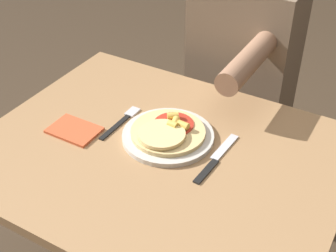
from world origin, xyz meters
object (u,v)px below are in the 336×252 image
Objects in this scene: fork at (122,121)px; person_diner at (242,72)px; knife at (216,159)px; plate at (168,136)px; pizza at (168,131)px; dining_table at (159,189)px.

person_diner is at bearing 74.39° from fork.
knife is at bearing -3.34° from fork.
plate is 1.23× the size of pizza.
dining_table is at bearing -89.19° from person_diner.
knife is 0.57m from person_diner.
person_diner reaches higher than fork.
dining_table is 0.60m from person_diner.
knife is (0.30, -0.02, -0.00)m from fork.
fork reaches higher than dining_table.
plate is at bearing 96.60° from dining_table.
fork is (-0.15, 0.00, -0.00)m from plate.
person_diner reaches higher than plate.
plate is 1.12× the size of knife.
knife is (0.15, -0.02, -0.00)m from plate.
pizza is 0.17× the size of person_diner.
fork is 0.79× the size of knife.
fork is at bearing 178.24° from pizza.
dining_table is 4.25× the size of knife.
pizza is (0.00, -0.00, 0.02)m from plate.
knife is at bearing -6.24° from plate.
person_diner is at bearing 90.16° from plate.
plate reaches higher than knife.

